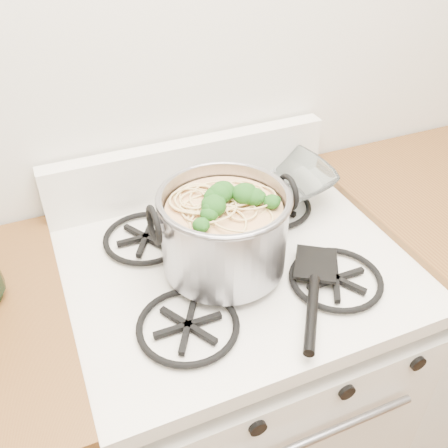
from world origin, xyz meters
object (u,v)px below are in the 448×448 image
at_px(gas_range, 234,384).
at_px(glass_bowl, 269,188).
at_px(spatula, 316,261).
at_px(stock_pot, 224,231).

distance_m(gas_range, glass_bowl, 0.57).
height_order(spatula, glass_bowl, glass_bowl).
bearing_deg(stock_pot, spatula, -25.42).
bearing_deg(gas_range, glass_bowl, 47.05).
bearing_deg(gas_range, spatula, -35.13).
bearing_deg(spatula, glass_bowl, 116.82).
height_order(gas_range, stock_pot, stock_pot).
xyz_separation_m(stock_pot, glass_bowl, (0.22, 0.21, -0.07)).
height_order(stock_pot, spatula, stock_pot).
distance_m(gas_range, spatula, 0.53).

